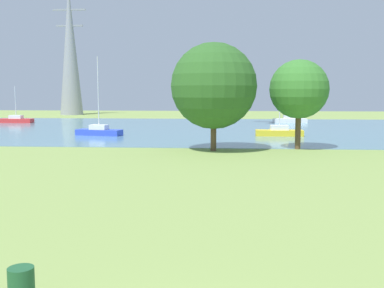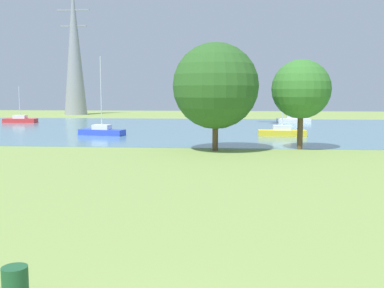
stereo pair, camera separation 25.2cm
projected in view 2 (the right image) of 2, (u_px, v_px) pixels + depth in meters
The scene contains 10 objects.
ground_plane at pixel (214, 164), 29.20m from camera, with size 160.00×160.00×0.00m, color #7F994C.
litter_bin at pixel (15, 285), 9.98m from camera, with size 0.56×0.56×0.80m, color #1E512D.
water_surface at pixel (223, 129), 56.92m from camera, with size 140.00×40.00×0.02m, color #598899.
sailboat_blue at pixel (102, 131), 48.15m from camera, with size 5.01×2.49×8.10m.
sailboat_red at pixel (20, 120), 67.51m from camera, with size 4.80×1.51×5.31m.
sailboat_white at pixel (294, 120), 67.20m from camera, with size 4.95×2.08×7.08m.
sailboat_yellow at pixel (282, 132), 47.32m from camera, with size 4.81×1.55×6.95m.
tree_west_far at pixel (216, 86), 35.16m from camera, with size 6.58×6.58×8.26m.
tree_east_near at pixel (301, 89), 36.12m from camera, with size 4.63×4.63×7.04m.
electricity_pylon at pixel (74, 50), 89.99m from camera, with size 6.40×4.40×25.20m.
Camera 2 is at (1.15, -6.88, 4.55)m, focal length 43.33 mm.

